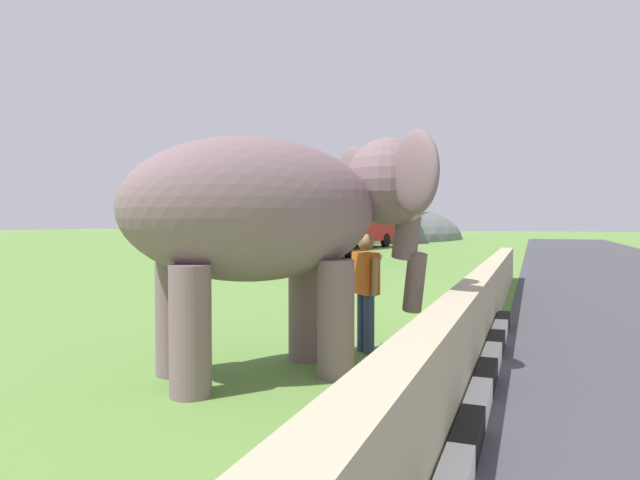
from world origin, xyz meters
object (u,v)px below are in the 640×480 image
Objects in this scene: person_handler at (366,286)px; bus_teal at (318,216)px; bus_red at (351,218)px; bus_white at (397,219)px; cow_near at (324,250)px; elephant at (283,214)px.

bus_teal is (16.18, 7.02, 1.15)m from person_handler.
bus_red is at bearing 18.25° from person_handler.
bus_white is 4.88× the size of cow_near.
elephant is 0.45× the size of bus_teal.
person_handler is 0.18× the size of bus_white.
cow_near is at bearing 18.27° from elephant.
bus_teal is 4.41× the size of cow_near.
elephant is 18.66m from bus_teal.
elephant reaches higher than cow_near.
bus_red is 1.05× the size of bus_white.
person_handler is (1.36, -0.64, -1.00)m from elephant.
elephant is 30.98m from bus_red.
bus_teal is 0.90× the size of bus_white.
bus_teal reaches higher than person_handler.
bus_white is (40.81, 9.10, 1.16)m from person_handler.
bus_white is (42.17, 8.46, 0.16)m from elephant.
bus_teal is at bearing 23.44° from person_handler.
person_handler is 10.96m from cow_near.
bus_teal is 6.79m from cow_near.
cow_near is at bearing 23.69° from person_handler.
person_handler is 0.20× the size of bus_teal.
cow_near is (10.03, 4.40, -0.06)m from person_handler.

